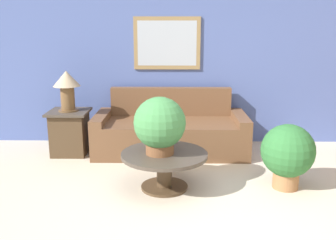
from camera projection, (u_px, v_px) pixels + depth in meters
ground_plane at (223, 234)px, 3.36m from camera, size 20.00×20.00×0.00m
wall_back at (202, 60)px, 5.82m from camera, size 7.73×0.09×2.60m
couch_main at (171, 132)px, 5.54m from camera, size 2.20×0.96×0.91m
coffee_table at (164, 163)px, 4.25m from camera, size 0.98×0.98×0.43m
side_table at (70, 132)px, 5.43m from camera, size 0.57×0.57×0.64m
table_lamp at (67, 85)px, 5.27m from camera, size 0.38×0.38×0.57m
potted_plant_on_table at (160, 125)px, 4.12m from camera, size 0.58×0.58×0.64m
potted_plant_floor at (288, 153)px, 4.23m from camera, size 0.61×0.61×0.75m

